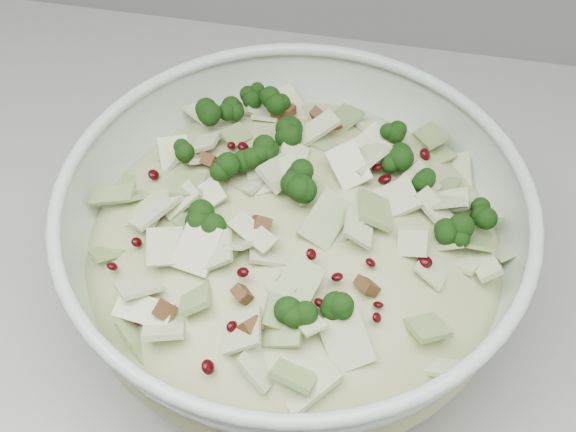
% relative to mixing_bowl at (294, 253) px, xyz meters
% --- Properties ---
extents(mixing_bowl, '(0.42, 0.42, 0.14)m').
position_rel_mixing_bowl_xyz_m(mixing_bowl, '(0.00, 0.00, 0.00)').
color(mixing_bowl, silver).
rests_on(mixing_bowl, counter).
extents(salad, '(0.39, 0.39, 0.14)m').
position_rel_mixing_bowl_xyz_m(salad, '(0.00, 0.00, 0.02)').
color(salad, '#BEC586').
rests_on(salad, mixing_bowl).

